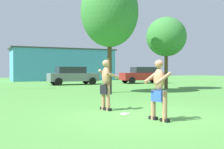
{
  "coord_description": "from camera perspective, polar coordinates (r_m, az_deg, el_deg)",
  "views": [
    {
      "loc": [
        -4.23,
        -6.88,
        1.39
      ],
      "look_at": [
        -0.22,
        1.65,
        1.2
      ],
      "focal_mm": 44.4,
      "sensor_mm": 36.0,
      "label": 1
    }
  ],
  "objects": [
    {
      "name": "frisbee",
      "position": [
        8.57,
        2.66,
        -8.07
      ],
      "size": [
        0.28,
        0.28,
        0.03
      ],
      "primitive_type": "cylinder",
      "color": "white",
      "rests_on": "ground_plane"
    },
    {
      "name": "tree_right_field",
      "position": [
        16.56,
        -0.5,
        12.79
      ],
      "size": [
        3.37,
        3.37,
        6.81
      ],
      "color": "#4C3823",
      "rests_on": "ground_plane"
    },
    {
      "name": "car_gray_far_end",
      "position": [
        24.71,
        -8.17,
        -0.17
      ],
      "size": [
        4.33,
        2.08,
        1.58
      ],
      "color": "slate",
      "rests_on": "ground_plane"
    },
    {
      "name": "tree_left_field",
      "position": [
        19.52,
        11.11,
        7.6
      ],
      "size": [
        2.74,
        2.74,
        4.95
      ],
      "color": "brown",
      "rests_on": "ground_plane"
    },
    {
      "name": "ground_plane",
      "position": [
        8.2,
        6.39,
        -8.59
      ],
      "size": [
        80.0,
        80.0,
        0.0
      ],
      "primitive_type": "plane",
      "color": "#4C8E3D"
    },
    {
      "name": "car_red_near_post",
      "position": [
        27.19,
        6.45,
        -0.05
      ],
      "size": [
        4.48,
        2.44,
        1.58
      ],
      "color": "maroon",
      "rests_on": "ground_plane"
    },
    {
      "name": "player_in_black",
      "position": [
        9.28,
        -1.25,
        -1.91
      ],
      "size": [
        0.65,
        0.71,
        1.69
      ],
      "color": "black",
      "rests_on": "ground_plane"
    },
    {
      "name": "outbuilding_behind_lot",
      "position": [
        34.85,
        -10.0,
        2.05
      ],
      "size": [
        12.68,
        4.54,
        3.88
      ],
      "color": "#4C9ED1",
      "rests_on": "ground_plane"
    },
    {
      "name": "player_with_cap",
      "position": [
        7.49,
        9.61,
        -2.65
      ],
      "size": [
        0.64,
        0.7,
        1.64
      ],
      "color": "black",
      "rests_on": "ground_plane"
    }
  ]
}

